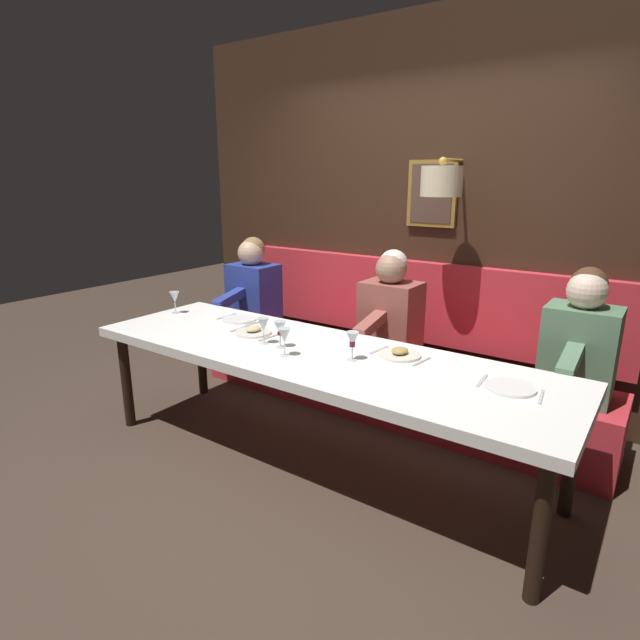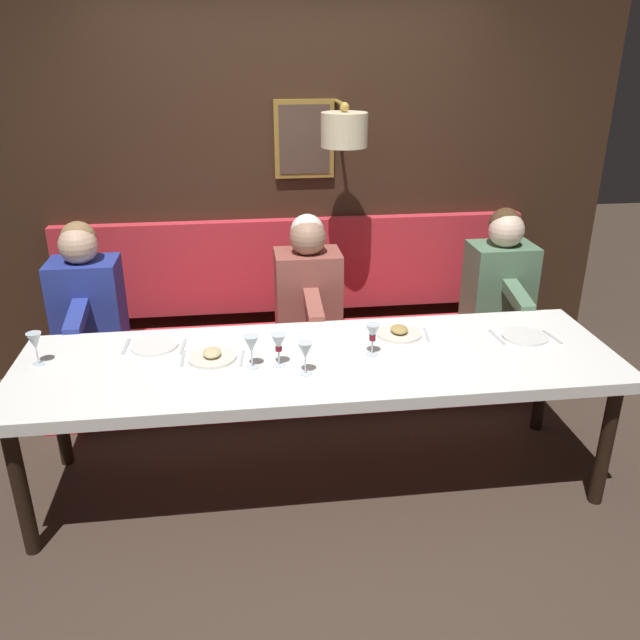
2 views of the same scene
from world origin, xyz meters
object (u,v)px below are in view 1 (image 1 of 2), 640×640
(diner_middle, at_px, (253,287))
(wine_glass_1, at_px, (280,329))
(diner_near, at_px, (390,309))
(dining_table, at_px, (314,360))
(diner_nearest, at_px, (580,340))
(wine_glass_2, at_px, (263,325))
(wine_glass_4, at_px, (352,340))
(wine_glass_0, at_px, (174,298))
(wine_glass_3, at_px, (284,336))

(diner_middle, xyz_separation_m, wine_glass_1, (-0.94, -1.08, 0.04))
(diner_near, bearing_deg, dining_table, 177.25)
(diner_near, bearing_deg, diner_nearest, -90.00)
(wine_glass_2, bearing_deg, diner_nearest, -59.65)
(diner_nearest, distance_m, wine_glass_4, 1.35)
(diner_near, xyz_separation_m, wine_glass_0, (-0.78, 1.40, 0.04))
(wine_glass_1, height_order, wine_glass_3, same)
(dining_table, bearing_deg, wine_glass_0, 85.59)
(diner_near, distance_m, wine_glass_0, 1.60)
(wine_glass_3, relative_size, wine_glass_4, 1.00)
(diner_near, bearing_deg, wine_glass_0, 119.00)
(dining_table, distance_m, wine_glass_4, 0.32)
(diner_nearest, height_order, wine_glass_0, diner_nearest)
(diner_nearest, xyz_separation_m, diner_near, (0.00, 1.24, 0.00))
(diner_near, relative_size, diner_middle, 1.00)
(wine_glass_1, xyz_separation_m, wine_glass_3, (-0.10, -0.12, 0.00))
(diner_near, bearing_deg, wine_glass_4, -165.92)
(diner_nearest, bearing_deg, diner_middle, 90.00)
(dining_table, relative_size, diner_near, 3.76)
(wine_glass_2, xyz_separation_m, wine_glass_3, (-0.10, -0.25, 0.00))
(wine_glass_0, height_order, wine_glass_3, same)
(dining_table, height_order, wine_glass_4, wine_glass_4)
(dining_table, height_order, diner_nearest, diner_nearest)
(wine_glass_3, bearing_deg, diner_middle, 48.78)
(diner_middle, bearing_deg, dining_table, -124.53)
(diner_nearest, bearing_deg, dining_table, 124.54)
(dining_table, xyz_separation_m, diner_near, (0.88, -0.04, 0.13))
(diner_middle, distance_m, wine_glass_0, 0.78)
(diner_nearest, xyz_separation_m, wine_glass_3, (-1.05, 1.37, 0.04))
(dining_table, distance_m, wine_glass_0, 1.37)
(diner_nearest, bearing_deg, wine_glass_4, 131.01)
(dining_table, distance_m, diner_nearest, 1.56)
(dining_table, bearing_deg, diner_nearest, -55.46)
(dining_table, relative_size, wine_glass_4, 18.11)
(diner_near, bearing_deg, wine_glass_1, 165.32)
(diner_middle, xyz_separation_m, wine_glass_4, (-0.88, -1.55, 0.04))
(diner_nearest, height_order, wine_glass_4, diner_nearest)
(diner_near, height_order, diner_middle, same)
(wine_glass_0, bearing_deg, dining_table, -94.41)
(dining_table, bearing_deg, wine_glass_4, -90.54)
(wine_glass_1, xyz_separation_m, wine_glass_4, (0.06, -0.47, -0.00))
(wine_glass_3, bearing_deg, wine_glass_4, -65.30)
(wine_glass_4, bearing_deg, dining_table, 89.46)
(diner_nearest, relative_size, diner_middle, 1.00)
(diner_near, distance_m, wine_glass_3, 1.05)
(dining_table, height_order, wine_glass_2, wine_glass_2)
(diner_nearest, distance_m, wine_glass_2, 1.87)
(wine_glass_2, relative_size, wine_glass_4, 1.00)
(diner_middle, relative_size, wine_glass_4, 4.82)
(wine_glass_1, bearing_deg, wine_glass_4, -82.89)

